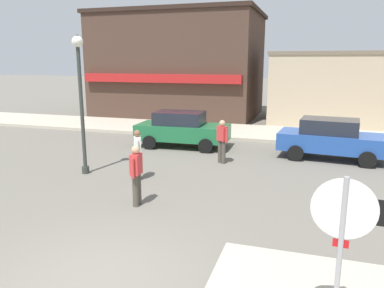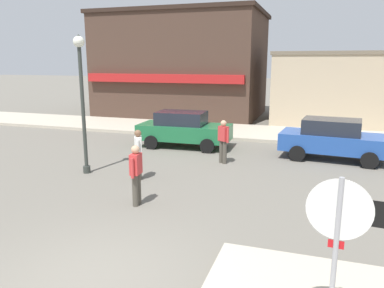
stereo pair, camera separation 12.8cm
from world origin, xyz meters
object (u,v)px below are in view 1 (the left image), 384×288
pedestrian_crossing_near (136,174)px  lamp_post (80,85)px  pedestrian_kerb_side (222,140)px  parked_car_second (332,138)px  parked_car_nearest (182,129)px  pedestrian_crossing_far (138,153)px  stop_sign (342,235)px

pedestrian_crossing_near → lamp_post: bearing=144.5°
pedestrian_crossing_near → pedestrian_kerb_side: 4.89m
parked_car_second → lamp_post: bearing=-150.4°
lamp_post → parked_car_second: bearing=29.6°
parked_car_nearest → pedestrian_crossing_far: 4.86m
lamp_post → pedestrian_kerb_side: size_ratio=2.82×
parked_car_nearest → pedestrian_crossing_far: pedestrian_crossing_far is taller
parked_car_nearest → parked_car_second: bearing=-2.4°
pedestrian_kerb_side → stop_sign: bearing=-67.2°
stop_sign → pedestrian_crossing_near: size_ratio=1.43×
parked_car_nearest → stop_sign: bearing=-61.0°
pedestrian_crossing_far → pedestrian_kerb_side: (2.09, 2.74, 0.00)m
parked_car_second → pedestrian_crossing_far: 7.55m
parked_car_second → pedestrian_crossing_far: size_ratio=2.58×
pedestrian_crossing_near → pedestrian_kerb_side: size_ratio=1.00×
stop_sign → lamp_post: 9.58m
stop_sign → parked_car_second: size_ratio=0.55×
lamp_post → parked_car_nearest: bearing=69.4°
stop_sign → parked_car_nearest: size_ratio=0.57×
pedestrian_kerb_side → lamp_post: bearing=-146.9°
stop_sign → pedestrian_crossing_far: stop_sign is taller
parked_car_second → pedestrian_crossing_near: bearing=-127.3°
lamp_post → pedestrian_kerb_side: 5.31m
stop_sign → lamp_post: (-7.59, 5.66, 1.44)m
pedestrian_crossing_near → pedestrian_kerb_side: bearing=76.2°
lamp_post → pedestrian_crossing_far: bearing=-2.2°
parked_car_nearest → parked_car_second: size_ratio=0.98×
stop_sign → pedestrian_kerb_side: 9.05m
stop_sign → parked_car_nearest: stop_sign is taller
parked_car_nearest → pedestrian_crossing_far: (0.20, -4.86, 0.06)m
parked_car_second → pedestrian_crossing_far: pedestrian_crossing_far is taller
lamp_post → pedestrian_crossing_far: lamp_post is taller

